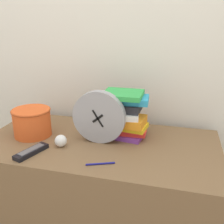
{
  "coord_description": "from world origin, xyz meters",
  "views": [
    {
      "loc": [
        0.36,
        -0.83,
        1.35
      ],
      "look_at": [
        0.05,
        0.36,
        0.91
      ],
      "focal_mm": 42.0,
      "sensor_mm": 36.0,
      "label": 1
    }
  ],
  "objects_px": {
    "desk_clock": "(100,117)",
    "tv_remote": "(31,151)",
    "basket": "(32,121)",
    "pen": "(100,164)",
    "crumpled_paper_ball": "(61,141)",
    "book_stack": "(124,115)"
  },
  "relations": [
    {
      "from": "desk_clock",
      "to": "tv_remote",
      "type": "distance_m",
      "value": 0.35
    },
    {
      "from": "book_stack",
      "to": "basket",
      "type": "height_order",
      "value": "book_stack"
    },
    {
      "from": "desk_clock",
      "to": "tv_remote",
      "type": "height_order",
      "value": "desk_clock"
    },
    {
      "from": "book_stack",
      "to": "crumpled_paper_ball",
      "type": "xyz_separation_m",
      "value": [
        -0.26,
        -0.2,
        -0.09
      ]
    },
    {
      "from": "desk_clock",
      "to": "pen",
      "type": "xyz_separation_m",
      "value": [
        0.07,
        -0.21,
        -0.13
      ]
    },
    {
      "from": "basket",
      "to": "pen",
      "type": "height_order",
      "value": "basket"
    },
    {
      "from": "basket",
      "to": "tv_remote",
      "type": "distance_m",
      "value": 0.22
    },
    {
      "from": "tv_remote",
      "to": "desk_clock",
      "type": "bearing_deg",
      "value": 36.49
    },
    {
      "from": "crumpled_paper_ball",
      "to": "pen",
      "type": "height_order",
      "value": "crumpled_paper_ball"
    },
    {
      "from": "basket",
      "to": "tv_remote",
      "type": "bearing_deg",
      "value": -61.71
    },
    {
      "from": "pen",
      "to": "desk_clock",
      "type": "bearing_deg",
      "value": 107.3
    },
    {
      "from": "desk_clock",
      "to": "basket",
      "type": "bearing_deg",
      "value": -178.28
    },
    {
      "from": "tv_remote",
      "to": "pen",
      "type": "relative_size",
      "value": 1.52
    },
    {
      "from": "basket",
      "to": "pen",
      "type": "distance_m",
      "value": 0.48
    },
    {
      "from": "desk_clock",
      "to": "book_stack",
      "type": "distance_m",
      "value": 0.14
    },
    {
      "from": "desk_clock",
      "to": "basket",
      "type": "relative_size",
      "value": 1.31
    },
    {
      "from": "basket",
      "to": "crumpled_paper_ball",
      "type": "distance_m",
      "value": 0.22
    },
    {
      "from": "basket",
      "to": "crumpled_paper_ball",
      "type": "xyz_separation_m",
      "value": [
        0.2,
        -0.08,
        -0.05
      ]
    },
    {
      "from": "desk_clock",
      "to": "tv_remote",
      "type": "bearing_deg",
      "value": -143.51
    },
    {
      "from": "book_stack",
      "to": "crumpled_paper_ball",
      "type": "relative_size",
      "value": 4.41
    },
    {
      "from": "crumpled_paper_ball",
      "to": "desk_clock",
      "type": "bearing_deg",
      "value": 29.55
    },
    {
      "from": "book_stack",
      "to": "basket",
      "type": "bearing_deg",
      "value": -166.12
    }
  ]
}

